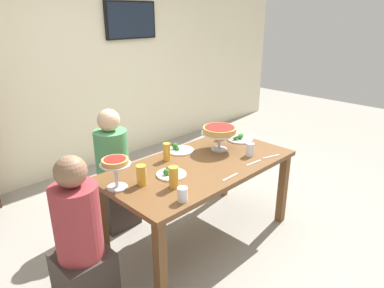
{
  "coord_description": "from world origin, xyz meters",
  "views": [
    {
      "loc": [
        -1.94,
        -1.85,
        1.94
      ],
      "look_at": [
        0.0,
        0.1,
        0.89
      ],
      "focal_mm": 32.53,
      "sensor_mm": 36.0,
      "label": 1
    }
  ],
  "objects_px": {
    "water_glass_clear_near": "(250,150)",
    "cutlery_fork_near": "(271,157)",
    "diner_head_west": "(81,249)",
    "deep_dish_pizza_stand": "(220,131)",
    "beer_glass_amber_short": "(141,175)",
    "salad_plate_spare": "(240,139)",
    "beer_glass_amber_tall": "(174,177)",
    "water_glass_clear_spare": "(222,135)",
    "water_glass_clear_far": "(182,194)",
    "salad_plate_near_diner": "(179,150)",
    "television": "(131,20)",
    "diner_far_left": "(114,177)",
    "salad_plate_far_diner": "(171,173)",
    "beer_glass_amber_spare": "(167,152)",
    "cutlery_fork_far": "(230,177)",
    "cutlery_knife_near": "(254,163)",
    "dining_table": "(200,173)",
    "personal_pizza_stand": "(115,166)"
  },
  "relations": [
    {
      "from": "water_glass_clear_near",
      "to": "cutlery_fork_near",
      "type": "relative_size",
      "value": 0.65
    },
    {
      "from": "diner_head_west",
      "to": "deep_dish_pizza_stand",
      "type": "relative_size",
      "value": 3.42
    },
    {
      "from": "beer_glass_amber_short",
      "to": "cutlery_fork_near",
      "type": "height_order",
      "value": "beer_glass_amber_short"
    },
    {
      "from": "salad_plate_spare",
      "to": "water_glass_clear_near",
      "type": "xyz_separation_m",
      "value": [
        -0.25,
        -0.31,
        0.04
      ]
    },
    {
      "from": "beer_glass_amber_tall",
      "to": "water_glass_clear_spare",
      "type": "distance_m",
      "value": 1.11
    },
    {
      "from": "salad_plate_spare",
      "to": "cutlery_fork_near",
      "type": "relative_size",
      "value": 1.37
    },
    {
      "from": "beer_glass_amber_tall",
      "to": "water_glass_clear_far",
      "type": "height_order",
      "value": "beer_glass_amber_tall"
    },
    {
      "from": "salad_plate_near_diner",
      "to": "water_glass_clear_near",
      "type": "height_order",
      "value": "water_glass_clear_near"
    },
    {
      "from": "television",
      "to": "diner_far_left",
      "type": "distance_m",
      "value": 2.31
    },
    {
      "from": "television",
      "to": "salad_plate_far_diner",
      "type": "distance_m",
      "value": 2.65
    },
    {
      "from": "television",
      "to": "beer_glass_amber_spare",
      "type": "xyz_separation_m",
      "value": [
        -1.03,
        -1.85,
        -1.02
      ]
    },
    {
      "from": "diner_head_west",
      "to": "beer_glass_amber_tall",
      "type": "distance_m",
      "value": 0.78
    },
    {
      "from": "beer_glass_amber_short",
      "to": "water_glass_clear_near",
      "type": "bearing_deg",
      "value": -12.92
    },
    {
      "from": "water_glass_clear_spare",
      "to": "beer_glass_amber_spare",
      "type": "bearing_deg",
      "value": -179.6
    },
    {
      "from": "water_glass_clear_far",
      "to": "water_glass_clear_near",
      "type": "bearing_deg",
      "value": 8.98
    },
    {
      "from": "salad_plate_spare",
      "to": "water_glass_clear_near",
      "type": "distance_m",
      "value": 0.4
    },
    {
      "from": "salad_plate_far_diner",
      "to": "water_glass_clear_spare",
      "type": "xyz_separation_m",
      "value": [
        0.91,
        0.25,
        0.03
      ]
    },
    {
      "from": "salad_plate_near_diner",
      "to": "cutlery_fork_near",
      "type": "relative_size",
      "value": 1.36
    },
    {
      "from": "cutlery_fork_far",
      "to": "cutlery_knife_near",
      "type": "bearing_deg",
      "value": 4.9
    },
    {
      "from": "diner_far_left",
      "to": "water_glass_clear_far",
      "type": "bearing_deg",
      "value": -7.04
    },
    {
      "from": "dining_table",
      "to": "cutlery_fork_near",
      "type": "relative_size",
      "value": 9.16
    },
    {
      "from": "diner_head_west",
      "to": "salad_plate_spare",
      "type": "distance_m",
      "value": 1.84
    },
    {
      "from": "dining_table",
      "to": "water_glass_clear_spare",
      "type": "distance_m",
      "value": 0.66
    },
    {
      "from": "dining_table",
      "to": "water_glass_clear_far",
      "type": "distance_m",
      "value": 0.65
    },
    {
      "from": "television",
      "to": "water_glass_clear_far",
      "type": "bearing_deg",
      "value": -119.98
    },
    {
      "from": "beer_glass_amber_short",
      "to": "cutlery_fork_far",
      "type": "height_order",
      "value": "beer_glass_amber_short"
    },
    {
      "from": "diner_head_west",
      "to": "beer_glass_amber_spare",
      "type": "height_order",
      "value": "diner_head_west"
    },
    {
      "from": "beer_glass_amber_spare",
      "to": "salad_plate_near_diner",
      "type": "bearing_deg",
      "value": 19.13
    },
    {
      "from": "dining_table",
      "to": "deep_dish_pizza_stand",
      "type": "bearing_deg",
      "value": 15.37
    },
    {
      "from": "diner_far_left",
      "to": "salad_plate_far_diner",
      "type": "distance_m",
      "value": 0.77
    },
    {
      "from": "diner_head_west",
      "to": "beer_glass_amber_short",
      "type": "bearing_deg",
      "value": 5.57
    },
    {
      "from": "salad_plate_near_diner",
      "to": "beer_glass_amber_short",
      "type": "relative_size",
      "value": 1.59
    },
    {
      "from": "television",
      "to": "personal_pizza_stand",
      "type": "distance_m",
      "value": 2.72
    },
    {
      "from": "beer_glass_amber_spare",
      "to": "diner_head_west",
      "type": "bearing_deg",
      "value": -164.81
    },
    {
      "from": "dining_table",
      "to": "beer_glass_amber_short",
      "type": "relative_size",
      "value": 10.7
    },
    {
      "from": "beer_glass_amber_tall",
      "to": "cutlery_fork_near",
      "type": "relative_size",
      "value": 0.89
    },
    {
      "from": "cutlery_fork_far",
      "to": "salad_plate_far_diner",
      "type": "bearing_deg",
      "value": 130.19
    },
    {
      "from": "water_glass_clear_far",
      "to": "cutlery_fork_near",
      "type": "xyz_separation_m",
      "value": [
        1.08,
        0.0,
        -0.05
      ]
    },
    {
      "from": "beer_glass_amber_short",
      "to": "salad_plate_far_diner",
      "type": "bearing_deg",
      "value": -7.48
    },
    {
      "from": "diner_head_west",
      "to": "salad_plate_far_diner",
      "type": "distance_m",
      "value": 0.85
    },
    {
      "from": "salad_plate_spare",
      "to": "salad_plate_far_diner",
      "type": "bearing_deg",
      "value": -173.92
    },
    {
      "from": "water_glass_clear_far",
      "to": "cutlery_fork_near",
      "type": "height_order",
      "value": "water_glass_clear_far"
    },
    {
      "from": "personal_pizza_stand",
      "to": "cutlery_knife_near",
      "type": "distance_m",
      "value": 1.17
    },
    {
      "from": "dining_table",
      "to": "water_glass_clear_near",
      "type": "relative_size",
      "value": 14.2
    },
    {
      "from": "beer_glass_amber_short",
      "to": "water_glass_clear_spare",
      "type": "xyz_separation_m",
      "value": [
        1.17,
        0.22,
        -0.03
      ]
    },
    {
      "from": "television",
      "to": "salad_plate_near_diner",
      "type": "bearing_deg",
      "value": -114.63
    },
    {
      "from": "diner_head_west",
      "to": "water_glass_clear_spare",
      "type": "xyz_separation_m",
      "value": [
        1.72,
        0.27,
        0.3
      ]
    },
    {
      "from": "deep_dish_pizza_stand",
      "to": "dining_table",
      "type": "bearing_deg",
      "value": -164.63
    },
    {
      "from": "dining_table",
      "to": "salad_plate_near_diner",
      "type": "bearing_deg",
      "value": 78.69
    },
    {
      "from": "beer_glass_amber_spare",
      "to": "water_glass_clear_far",
      "type": "height_order",
      "value": "beer_glass_amber_spare"
    }
  ]
}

